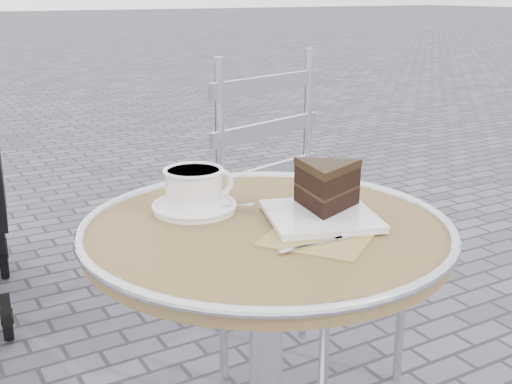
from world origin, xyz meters
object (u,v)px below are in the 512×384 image
cappuccino_set (195,192)px  bistro_chair (288,185)px  cafe_table (266,302)px  cake_plate_set (325,193)px

cappuccino_set → bistro_chair: (0.47, 0.37, -0.16)m
cappuccino_set → bistro_chair: size_ratio=0.19×
cafe_table → cake_plate_set: cake_plate_set is taller
cappuccino_set → cake_plate_set: bearing=-40.8°
cake_plate_set → bistro_chair: bearing=82.7°
cappuccino_set → bistro_chair: 0.62m
cafe_table → bistro_chair: (0.39, 0.52, 0.05)m
cafe_table → cappuccino_set: 0.26m
cafe_table → cake_plate_set: size_ratio=2.29×
cafe_table → cappuccino_set: bearing=118.7°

